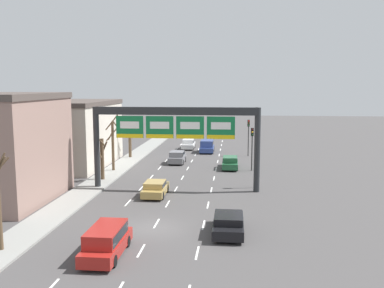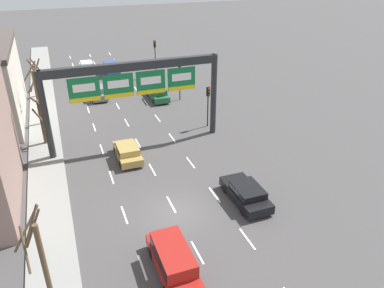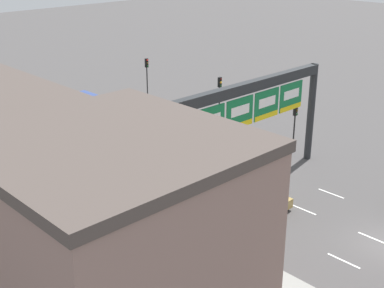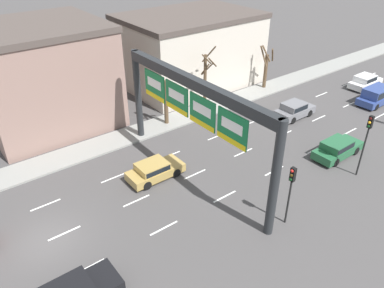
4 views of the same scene
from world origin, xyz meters
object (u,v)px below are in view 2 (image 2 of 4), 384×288
Objects in this scene: car_grey at (98,92)px; traffic_light_near_gantry at (180,71)px; tree_bare_second at (37,93)px; sign_gantry at (134,83)px; traffic_light_far_end at (208,99)px; tree_bare_closest at (42,120)px; traffic_light_mid_block at (155,51)px; car_gold at (128,152)px; car_white at (87,66)px; suv_blue at (111,68)px; car_green at (158,93)px; tree_bare_third at (41,258)px; suv_red at (173,259)px; car_black at (246,193)px; tree_bare_furthest at (36,77)px.

traffic_light_near_gantry reaches higher than car_grey.
sign_gantry is at bearing -44.13° from tree_bare_second.
traffic_light_far_end is 0.89× the size of tree_bare_closest.
car_gold is at bearing -111.46° from traffic_light_mid_block.
car_white is at bearing 119.23° from traffic_light_near_gantry.
car_white is 19.10m from tree_bare_second.
car_green is (3.43, -11.79, -0.23)m from suv_blue.
car_gold is 0.75× the size of tree_bare_third.
car_grey is at bearing 77.53° from tree_bare_third.
traffic_light_near_gantry is (2.44, -1.05, 2.70)m from car_green.
car_grey is at bearing 89.82° from suv_red.
tree_bare_furthest is at bearing 115.64° from car_black.
traffic_light_mid_block is at bearing -25.16° from suv_blue.
suv_blue is 1.01× the size of car_white.
traffic_light_near_gantry is 1.18× the size of traffic_light_far_end.
car_grey is at bearing -90.43° from car_white.
car_grey is 8.94m from tree_bare_second.
tree_bare_second is at bearing -123.13° from suv_blue.
car_grey reaches higher than car_gold.
car_grey is 0.73× the size of tree_bare_third.
suv_red is 1.01× the size of tree_bare_furthest.
tree_bare_closest is at bearing 132.07° from car_black.
car_green is 0.93× the size of suv_red.
tree_bare_closest is (-12.78, -7.68, 1.68)m from car_green.
suv_blue is 0.89× the size of suv_red.
car_white is 0.89× the size of suv_red.
traffic_light_near_gantry is at bearing -89.48° from traffic_light_mid_block.
tree_bare_closest is (-15.36, 1.53, -0.51)m from traffic_light_far_end.
car_white is at bearing 90.26° from car_gold.
tree_bare_closest is (-6.30, -22.59, 1.66)m from car_white.
tree_bare_third is (-13.16, -4.36, 2.39)m from car_black.
car_grey reaches higher than car_black.
car_black is 0.82× the size of tree_bare_third.
tree_bare_second reaches higher than tree_bare_closest.
tree_bare_second is (-6.64, 10.22, 2.63)m from car_gold.
car_grey is (-1.68, 13.53, -5.02)m from sign_gantry.
car_green is 0.74× the size of tree_bare_second.
suv_blue is at bearing 56.87° from tree_bare_second.
tree_bare_furthest is (-6.54, 32.22, 1.53)m from suv_red.
suv_red is at bearing -104.18° from car_green.
tree_bare_furthest reaches higher than car_gold.
tree_bare_second reaches higher than suv_blue.
suv_red is 0.87× the size of tree_bare_third.
tree_bare_second is at bearing -142.13° from traffic_light_mid_block.
traffic_light_mid_block reaches higher than car_black.
car_green is 21.99m from car_black.
tree_bare_closest is (-15.23, -6.63, -1.02)m from traffic_light_near_gantry.
traffic_light_far_end reaches higher than suv_blue.
traffic_light_far_end is at bearing 79.19° from car_black.
car_grey is 0.66× the size of tree_bare_second.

